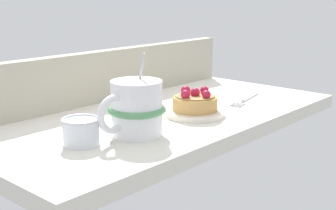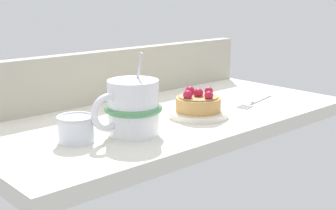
# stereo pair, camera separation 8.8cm
# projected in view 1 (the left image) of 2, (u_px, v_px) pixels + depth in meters

# --- Properties ---
(ground_plane) EXTENTS (0.80, 0.39, 0.03)m
(ground_plane) POSITION_uv_depth(u_px,v_px,m) (163.00, 120.00, 0.98)
(ground_plane) COLOR silver
(window_rail_back) EXTENTS (0.79, 0.03, 0.12)m
(window_rail_back) POSITION_uv_depth(u_px,v_px,m) (105.00, 75.00, 1.08)
(window_rail_back) COLOR #B2AD99
(window_rail_back) RESTS_ON ground_plane
(dessert_plate) EXTENTS (0.12, 0.12, 0.01)m
(dessert_plate) POSITION_uv_depth(u_px,v_px,m) (195.00, 113.00, 0.95)
(dessert_plate) COLOR silver
(dessert_plate) RESTS_ON ground_plane
(raspberry_tart) EXTENTS (0.09, 0.09, 0.05)m
(raspberry_tart) POSITION_uv_depth(u_px,v_px,m) (195.00, 102.00, 0.95)
(raspberry_tart) COLOR tan
(raspberry_tart) RESTS_ON dessert_plate
(coffee_mug) EXTENTS (0.14, 0.10, 0.14)m
(coffee_mug) POSITION_uv_depth(u_px,v_px,m) (136.00, 109.00, 0.82)
(coffee_mug) COLOR white
(coffee_mug) RESTS_ON ground_plane
(dessert_fork) EXTENTS (0.15, 0.05, 0.01)m
(dessert_fork) POSITION_uv_depth(u_px,v_px,m) (246.00, 99.00, 1.08)
(dessert_fork) COLOR #B7B7BC
(dessert_fork) RESTS_ON ground_plane
(sugar_bowl) EXTENTS (0.07, 0.07, 0.05)m
(sugar_bowl) POSITION_uv_depth(u_px,v_px,m) (81.00, 131.00, 0.77)
(sugar_bowl) COLOR silver
(sugar_bowl) RESTS_ON ground_plane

